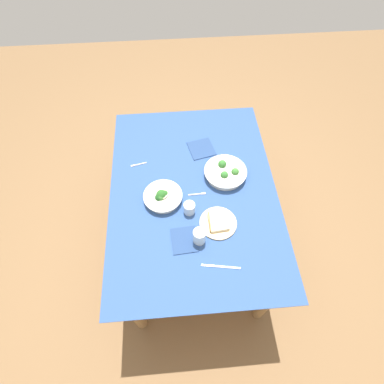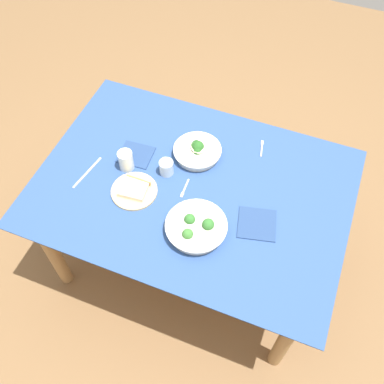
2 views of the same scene
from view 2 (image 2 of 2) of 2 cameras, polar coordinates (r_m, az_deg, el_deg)
The scene contains 12 objects.
ground_plane at distance 2.69m, azimuth 0.02°, elevation -8.09°, with size 6.00×6.00×0.00m, color brown.
dining_table at distance 2.16m, azimuth 0.02°, elevation -0.78°, with size 1.48×1.05×0.70m.
broccoli_bowl_far at distance 1.92m, azimuth 0.55°, elevation -4.63°, with size 0.27×0.27×0.09m.
broccoli_bowl_near at distance 2.18m, azimuth 0.70°, elevation 5.36°, with size 0.24×0.24×0.08m.
bread_side_plate at distance 2.07m, azimuth -7.52°, elevation 0.26°, with size 0.22×0.22×0.04m.
water_glass_center at distance 2.14m, azimuth -8.59°, elevation 4.09°, with size 0.07×0.07×0.10m, color silver.
water_glass_side at distance 2.11m, azimuth -3.34°, elevation 3.21°, with size 0.07×0.07×0.08m, color silver.
fork_by_far_bowl at distance 2.07m, azimuth -0.97°, elevation 0.40°, with size 0.02×0.11×0.00m.
fork_by_near_bowl at distance 2.25m, azimuth 9.05°, elevation 5.70°, with size 0.03×0.11×0.00m.
table_knife_left at distance 2.19m, azimuth -13.45°, elevation 2.49°, with size 0.21×0.01×0.00m, color #B7B7BC.
napkin_folded_upper at distance 1.99m, azimuth 8.44°, elevation -4.11°, with size 0.17×0.16×0.01m, color navy.
napkin_folded_lower at distance 2.21m, azimuth -7.31°, elevation 4.83°, with size 0.16×0.15×0.01m, color navy.
Camera 2 is at (-0.44, 1.12, 2.40)m, focal length 41.04 mm.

